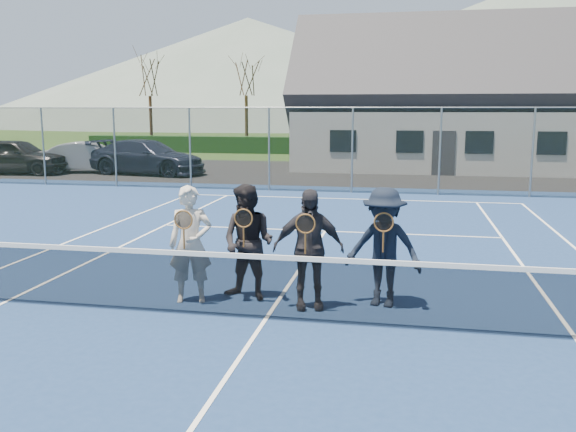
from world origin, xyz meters
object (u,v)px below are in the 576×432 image
car_b (89,157)px  player_c (308,249)px  clubhouse (452,88)px  player_a (191,244)px  player_b (248,242)px  tennis_net (266,284)px  player_d (384,247)px  car_a (16,156)px  car_c (148,157)px

car_b → player_c: size_ratio=2.40×
clubhouse → player_a: size_ratio=8.67×
player_b → player_c: same height
tennis_net → player_d: (1.59, 0.96, 0.38)m
clubhouse → player_a: 24.18m
player_a → clubhouse: bearing=77.2°
car_a → clubhouse: size_ratio=0.31×
car_a → player_b: player_b is taller
car_c → player_d: bearing=-136.9°
car_c → player_d: size_ratio=3.01×
car_a → tennis_net: (15.69, -16.98, -0.28)m
player_b → car_b: bearing=125.2°
clubhouse → player_b: size_ratio=8.67×
clubhouse → player_b: (-4.48, -23.10, -3.07)m
player_d → clubhouse: bearing=84.0°
player_c → player_d: 1.14m
clubhouse → player_a: clubhouse is taller
clubhouse → car_c: bearing=-156.2°
clubhouse → player_c: (-3.50, -23.36, -3.07)m
clubhouse → player_c: 23.82m
car_a → player_c: 23.00m
player_a → player_c: (1.82, 0.04, -0.00)m
tennis_net → clubhouse: 24.57m
player_a → tennis_net: bearing=-24.7°
car_b → clubhouse: bearing=-83.1°
clubhouse → car_b: bearing=-161.0°
car_a → car_c: size_ratio=0.89×
player_b → player_d: bearing=1.8°
tennis_net → car_a: bearing=132.7°
car_b → tennis_net: size_ratio=0.37×
car_a → car_c: (6.01, 0.98, -0.04)m
car_a → clubhouse: 21.14m
car_a → car_b: size_ratio=1.12×
player_d → car_c: bearing=123.5°
player_a → player_b: (0.83, 0.29, -0.00)m
car_a → car_b: car_a is taller
car_c → player_d: (11.27, -17.00, 0.13)m
car_a → player_d: 23.56m
car_b → player_a: 20.99m
car_c → player_b: size_ratio=3.01×
tennis_net → player_d: 1.90m
car_a → clubhouse: bearing=-74.0°
clubhouse → player_c: clubhouse is taller
player_b → car_a: bearing=133.4°
tennis_net → player_a: bearing=155.3°
car_c → car_b: bearing=94.6°
player_d → tennis_net: bearing=-148.8°
car_a → player_d: player_d is taller
clubhouse → player_d: clubhouse is taller
tennis_net → player_d: player_d is taller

